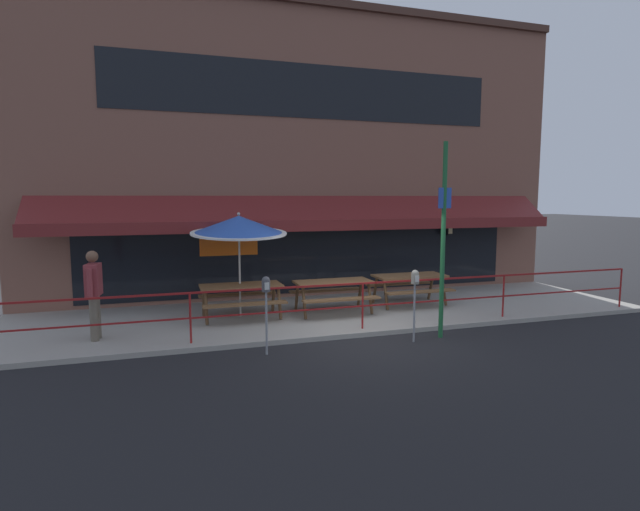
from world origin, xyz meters
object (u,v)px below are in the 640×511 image
Objects in this scene: picnic_table_right at (410,281)px; patio_umbrella_left at (239,225)px; picnic_table_centre at (333,288)px; parking_meter_near at (266,292)px; picnic_table_left at (241,292)px; parking_meter_far at (415,284)px; pedestrian_walking at (94,290)px; street_sign_pole at (443,239)px.

picnic_table_right is 4.51m from patio_umbrella_left.
picnic_table_centre is 1.27× the size of parking_meter_near.
picnic_table_left is 1.27× the size of parking_meter_far.
pedestrian_walking is 1.20× the size of parking_meter_far.
picnic_table_left is at bearing 176.24° from picnic_table_centre.
parking_meter_near is (0.08, -2.62, -1.03)m from patio_umbrella_left.
pedestrian_walking is at bearing -172.15° from picnic_table_right.
parking_meter_near is 3.67m from street_sign_pole.
pedestrian_walking reaches higher than parking_meter_near.
street_sign_pole is (1.51, -2.26, 1.29)m from picnic_table_centre.
patio_umbrella_left is at bearing 91.65° from parking_meter_near.
picnic_table_left and picnic_table_centre have the same top height.
picnic_table_left is 4.55m from street_sign_pole.
pedestrian_walking is at bearing -172.05° from picnic_table_centre.
patio_umbrella_left reaches higher than pedestrian_walking.
pedestrian_walking is at bearing 164.03° from parking_meter_far.
parking_meter_near is at bearing -131.82° from picnic_table_centre.
picnic_table_left is 3.92m from parking_meter_far.
picnic_table_right is 7.26m from pedestrian_walking.
picnic_table_centre is 2.61m from patio_umbrella_left.
picnic_table_centre is 2.15m from picnic_table_right.
picnic_table_centre is 3.12m from parking_meter_near.
picnic_table_centre is 0.76× the size of patio_umbrella_left.
parking_meter_far is at bearing -115.91° from picnic_table_right.
patio_umbrella_left is (-4.27, 0.04, 1.47)m from picnic_table_right.
parking_meter_near reaches higher than picnic_table_right.
pedestrian_walking reaches higher than parking_meter_far.
parking_meter_far reaches higher than picnic_table_left.
street_sign_pole is at bearing -35.29° from patio_umbrella_left.
street_sign_pole is (6.56, -1.55, 0.94)m from pedestrian_walking.
picnic_table_centre is 1.05× the size of pedestrian_walking.
picnic_table_right is at bearing 31.66° from parking_meter_near.
picnic_table_left is at bearing 139.57° from parking_meter_far.
patio_umbrella_left is at bearing 179.50° from picnic_table_right.
parking_meter_far is (-1.30, -2.67, 0.44)m from picnic_table_right.
picnic_table_left is 2.48m from parking_meter_near.
pedestrian_walking is at bearing 166.70° from street_sign_pole.
picnic_table_centre is (2.13, -0.14, 0.00)m from picnic_table_left.
parking_meter_far is (5.88, -1.68, 0.09)m from pedestrian_walking.
patio_umbrella_left is at bearing 90.00° from picnic_table_left.
picnic_table_centre is 1.00× the size of picnic_table_right.
picnic_table_left is at bearing -90.00° from patio_umbrella_left.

